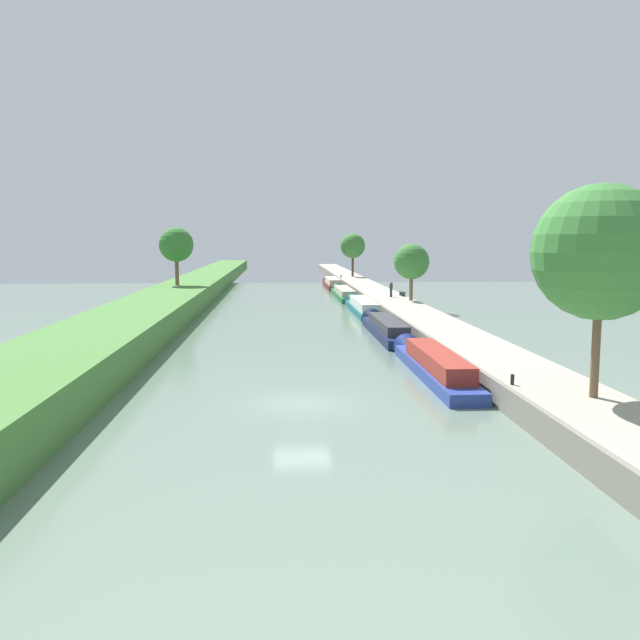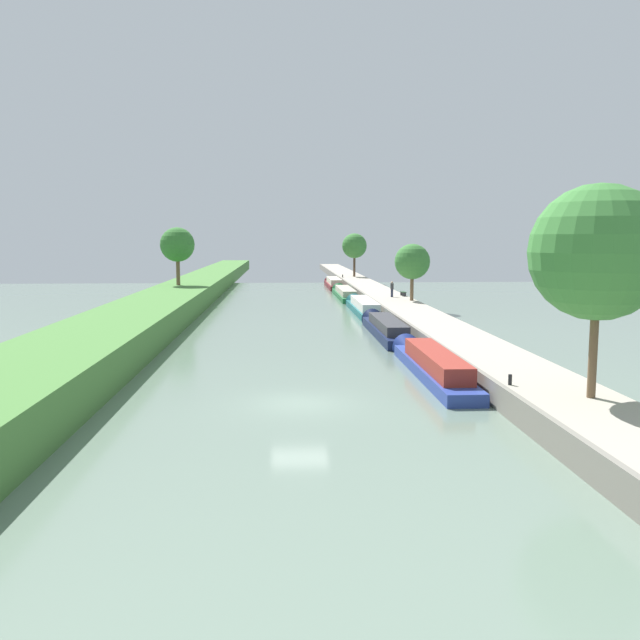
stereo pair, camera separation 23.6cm
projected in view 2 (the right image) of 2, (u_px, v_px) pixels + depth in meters
The scene contains 17 objects.
ground_plane at pixel (300, 403), 29.20m from camera, with size 160.00×160.00×0.00m, color slate.
left_grassy_bank at pixel (29, 384), 28.42m from camera, with size 6.21×260.00×2.05m.
right_towpath at pixel (535, 388), 29.73m from camera, with size 4.14×260.00×1.09m.
stone_quay at pixel (487, 388), 29.60m from camera, with size 0.25×260.00×1.14m.
narrowboat_blue at pixel (431, 364), 35.33m from camera, with size 1.83×14.43×2.02m.
narrowboat_navy at pixel (385, 328), 49.80m from camera, with size 1.91×14.41×1.93m.
narrowboat_teal at pixel (363, 307), 64.89m from camera, with size 1.95×15.88×2.02m.
narrowboat_green at pixel (344, 293), 81.69m from camera, with size 1.97×16.67×1.90m.
narrowboat_maroon at pixel (333, 283), 98.03m from camera, with size 1.94×14.82×2.04m.
tree_rightbank_near at pixel (598, 253), 25.02m from camera, with size 5.18×5.18×8.18m.
tree_rightbank_midnear at pixel (412, 262), 65.33m from camera, with size 3.49×3.49×5.59m.
tree_rightbank_midfar at pixel (354, 246), 106.28m from camera, with size 3.96×3.96×6.91m.
tree_leftbank_downstream at pixel (177, 245), 72.98m from camera, with size 3.78×3.78×6.36m.
person_walking at pixel (392, 289), 69.54m from camera, with size 0.34×0.34×1.66m.
mooring_bollard_near at pixel (510, 380), 27.87m from camera, with size 0.16×0.16×0.45m.
mooring_bollard_far at pixel (343, 276), 104.54m from camera, with size 0.16×0.16×0.45m.
park_bench at pixel (403, 293), 70.99m from camera, with size 0.44×1.50×0.47m.
Camera 2 is at (-0.73, -28.54, 7.21)m, focal length 37.32 mm.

